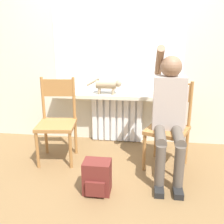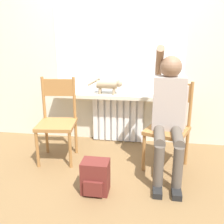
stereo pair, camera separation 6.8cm
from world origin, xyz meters
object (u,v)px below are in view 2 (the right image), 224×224
object	(u,v)px
cat	(109,85)
chair_right	(169,125)
backpack	(95,177)
chair_left	(57,119)
person	(169,110)

from	to	relation	value
cat	chair_right	bearing A→B (deg)	-36.04
cat	backpack	world-z (taller)	cat
backpack	chair_left	bearing A→B (deg)	132.84
chair_right	cat	world-z (taller)	chair_right
cat	person	bearing A→B (deg)	-42.42
backpack	chair_right	bearing A→B (deg)	42.28
chair_right	cat	distance (m)	1.01
backpack	person	bearing A→B (deg)	36.70
chair_right	person	world-z (taller)	person
person	backpack	xyz separation A→B (m)	(-0.69, -0.51, -0.55)
chair_right	person	xyz separation A→B (m)	(-0.02, -0.13, 0.21)
person	backpack	world-z (taller)	person
chair_left	chair_right	xyz separation A→B (m)	(1.30, -0.00, 0.00)
cat	backpack	xyz separation A→B (m)	(0.07, -1.20, -0.67)
chair_right	person	distance (m)	0.25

